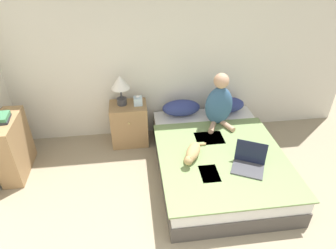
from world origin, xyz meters
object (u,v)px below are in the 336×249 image
nightstand (129,124)px  book_stack_top (2,118)px  bed (217,160)px  bookshelf (13,147)px  tissue_box (138,101)px  laptop_open (249,163)px  cat_tabby (193,153)px  table_lamp (120,85)px  person_sitting (219,103)px  pillow_far (226,105)px  pillow_near (181,108)px

nightstand → book_stack_top: bearing=-162.4°
bed → bookshelf: (-2.58, 0.36, 0.20)m
tissue_box → laptop_open: bearing=-45.6°
cat_tabby → tissue_box: size_ratio=3.29×
cat_tabby → bed: bearing=141.2°
nightstand → table_lamp: size_ratio=1.45×
cat_tabby → book_stack_top: 2.30m
bed → nightstand: (-1.11, 0.82, 0.12)m
bookshelf → person_sitting: bearing=4.1°
laptop_open → table_lamp: (-1.42, 1.26, 0.48)m
pillow_far → bookshelf: (-2.91, -0.50, -0.11)m
bookshelf → tissue_box: bearing=16.0°
cat_tabby → table_lamp: size_ratio=1.06×
person_sitting → laptop_open: size_ratio=1.65×
laptop_open → nightstand: 1.83m
laptop_open → nightstand: (-1.35, 1.23, -0.14)m
bed → pillow_far: size_ratio=3.69×
pillow_near → nightstand: nightstand is taller
table_lamp → person_sitting: bearing=-13.1°
bed → person_sitting: size_ratio=2.70×
pillow_near → person_sitting: (0.47, -0.30, 0.21)m
laptop_open → book_stack_top: book_stack_top is taller
bed → laptop_open: laptop_open is taller
pillow_far → table_lamp: table_lamp is taller
tissue_box → bookshelf: bookshelf is taller
bed → table_lamp: 1.64m
bed → pillow_near: bearing=111.5°
cat_tabby → nightstand: nightstand is taller
pillow_far → nightstand: nightstand is taller
person_sitting → cat_tabby: size_ratio=1.64×
person_sitting → laptop_open: 1.00m
laptop_open → table_lamp: size_ratio=1.05×
table_lamp → tissue_box: table_lamp is taller
pillow_far → tissue_box: size_ratio=3.96×
bed → bookshelf: bearing=172.1°
bed → table_lamp: bearing=144.1°
cat_tabby → table_lamp: (-0.82, 1.02, 0.46)m
person_sitting → table_lamp: size_ratio=1.74×
person_sitting → tissue_box: 1.13m
pillow_near → laptop_open: size_ratio=1.21×
bookshelf → nightstand: bearing=17.6°
cat_tabby → tissue_box: bearing=-121.4°
pillow_far → book_stack_top: bearing=-170.3°
pillow_near → cat_tabby: 1.02m
laptop_open → tissue_box: size_ratio=3.27×
laptop_open → person_sitting: bearing=123.4°
bed → bookshelf: size_ratio=2.58×
book_stack_top → table_lamp: bearing=19.8°
pillow_near → person_sitting: size_ratio=0.73×
pillow_near → laptop_open: laptop_open is taller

